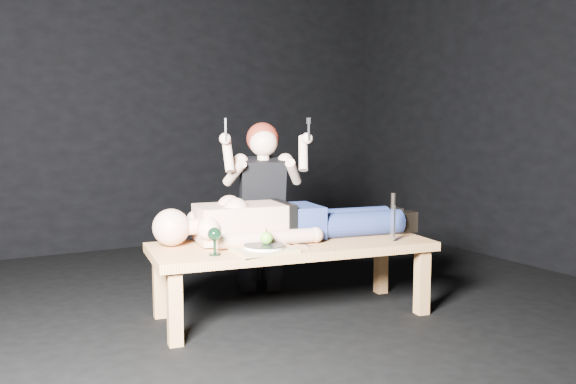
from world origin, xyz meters
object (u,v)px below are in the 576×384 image
at_px(goblet, 215,241).
at_px(lying_man, 292,216).
at_px(table, 292,279).
at_px(serving_tray, 264,250).
at_px(carving_knife, 393,217).
at_px(kneeling_woman, 261,206).

bearing_deg(goblet, lying_man, 20.96).
height_order(table, lying_man, lying_man).
distance_m(serving_tray, carving_knife, 0.84).
relative_size(table, goblet, 10.99).
xyz_separation_m(table, goblet, (-0.54, -0.11, 0.30)).
bearing_deg(table, kneeling_woman, 90.93).
height_order(kneeling_woman, serving_tray, kneeling_woman).
bearing_deg(carving_knife, serving_tray, -179.30).
xyz_separation_m(table, kneeling_woman, (0.07, 0.56, 0.38)).
relative_size(table, kneeling_woman, 1.39).
distance_m(table, lying_man, 0.39).
distance_m(kneeling_woman, serving_tray, 0.80).
distance_m(table, goblet, 0.63).
xyz_separation_m(table, serving_tray, (-0.26, -0.15, 0.24)).
bearing_deg(carving_knife, table, 162.91).
xyz_separation_m(lying_man, carving_knife, (0.48, -0.39, 0.01)).
relative_size(serving_tray, carving_knife, 1.14).
relative_size(lying_man, goblet, 11.54).
distance_m(table, kneeling_woman, 0.68).
bearing_deg(goblet, table, 11.11).
distance_m(goblet, carving_knife, 1.11).
xyz_separation_m(lying_man, serving_tray, (-0.34, -0.28, -0.13)).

